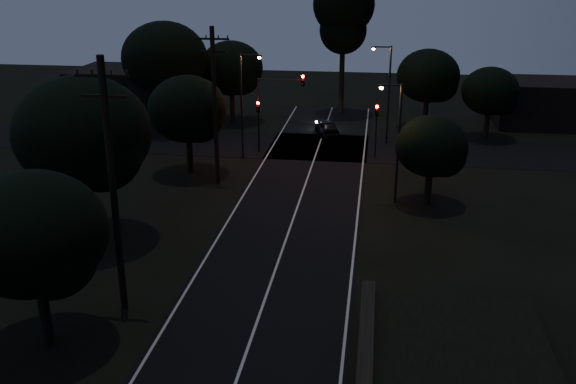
% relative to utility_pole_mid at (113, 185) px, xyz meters
% --- Properties ---
extents(road_surface, '(60.00, 70.00, 0.03)m').
position_rel_utility_pole_mid_xyz_m(road_surface, '(6.00, 16.12, -5.73)').
color(road_surface, black).
rests_on(road_surface, ground).
extents(utility_pole_mid, '(2.20, 0.30, 11.00)m').
position_rel_utility_pole_mid_xyz_m(utility_pole_mid, '(0.00, 0.00, 0.00)').
color(utility_pole_mid, black).
rests_on(utility_pole_mid, ground).
extents(utility_pole_far, '(2.20, 0.30, 10.50)m').
position_rel_utility_pole_mid_xyz_m(utility_pole_far, '(0.00, 17.00, -0.25)').
color(utility_pole_far, black).
rests_on(utility_pole_far, ground).
extents(tree_left_b, '(5.60, 5.60, 7.12)m').
position_rel_utility_pole_mid_xyz_m(tree_left_b, '(-1.80, -3.11, -1.12)').
color(tree_left_b, black).
rests_on(tree_left_b, ground).
extents(tree_left_c, '(7.10, 7.10, 8.96)m').
position_rel_utility_pole_mid_xyz_m(tree_left_c, '(-4.25, 6.86, 0.06)').
color(tree_left_c, black).
rests_on(tree_left_c, ground).
extents(tree_left_d, '(5.51, 5.51, 6.99)m').
position_rel_utility_pole_mid_xyz_m(tree_left_d, '(-2.31, 18.89, -1.21)').
color(tree_left_d, black).
rests_on(tree_left_d, ground).
extents(tree_far_nw, '(5.93, 5.93, 7.51)m').
position_rel_utility_pole_mid_xyz_m(tree_far_nw, '(-2.79, 34.88, -0.88)').
color(tree_far_nw, black).
rests_on(tree_far_nw, ground).
extents(tree_far_w, '(7.49, 7.49, 9.55)m').
position_rel_utility_pole_mid_xyz_m(tree_far_w, '(-7.73, 30.85, 0.47)').
color(tree_far_w, black).
rests_on(tree_far_w, ground).
extents(tree_far_ne, '(5.60, 5.60, 7.08)m').
position_rel_utility_pole_mid_xyz_m(tree_far_ne, '(15.20, 34.89, -1.16)').
color(tree_far_ne, black).
rests_on(tree_far_ne, ground).
extents(tree_far_e, '(4.78, 4.78, 6.06)m').
position_rel_utility_pole_mid_xyz_m(tree_far_e, '(20.17, 31.90, -1.82)').
color(tree_far_e, black).
rests_on(tree_far_e, ground).
extents(tree_right_a, '(4.42, 4.42, 5.62)m').
position_rel_utility_pole_mid_xyz_m(tree_right_a, '(14.16, 14.91, -2.10)').
color(tree_right_a, black).
rests_on(tree_right_a, ground).
extents(tall_pine, '(5.90, 5.90, 13.42)m').
position_rel_utility_pole_mid_xyz_m(tall_pine, '(7.00, 40.00, 3.93)').
color(tall_pine, black).
rests_on(tall_pine, ground).
extents(building_left, '(10.00, 8.00, 4.40)m').
position_rel_utility_pole_mid_xyz_m(building_left, '(-14.00, 37.00, -3.54)').
color(building_left, black).
rests_on(building_left, ground).
extents(building_right, '(9.00, 7.00, 4.00)m').
position_rel_utility_pole_mid_xyz_m(building_right, '(26.00, 38.00, -3.74)').
color(building_right, black).
rests_on(building_right, ground).
extents(signal_left, '(0.28, 0.35, 4.10)m').
position_rel_utility_pole_mid_xyz_m(signal_left, '(1.40, 24.99, -2.90)').
color(signal_left, black).
rests_on(signal_left, ground).
extents(signal_right, '(0.28, 0.35, 4.10)m').
position_rel_utility_pole_mid_xyz_m(signal_right, '(10.60, 24.99, -2.90)').
color(signal_right, black).
rests_on(signal_right, ground).
extents(signal_mast, '(3.70, 0.35, 6.25)m').
position_rel_utility_pole_mid_xyz_m(signal_mast, '(3.09, 24.99, -1.40)').
color(signal_mast, black).
rests_on(signal_mast, ground).
extents(streetlight_a, '(1.66, 0.26, 8.00)m').
position_rel_utility_pole_mid_xyz_m(streetlight_a, '(0.69, 23.00, -1.10)').
color(streetlight_a, black).
rests_on(streetlight_a, ground).
extents(streetlight_b, '(1.66, 0.26, 8.00)m').
position_rel_utility_pole_mid_xyz_m(streetlight_b, '(11.31, 29.00, -1.10)').
color(streetlight_b, black).
rests_on(streetlight_b, ground).
extents(streetlight_c, '(1.46, 0.26, 7.50)m').
position_rel_utility_pole_mid_xyz_m(streetlight_c, '(11.83, 15.00, -1.39)').
color(streetlight_c, black).
rests_on(streetlight_c, ground).
extents(car, '(2.64, 4.30, 1.37)m').
position_rel_utility_pole_mid_xyz_m(car, '(6.34, 31.00, -5.05)').
color(car, black).
rests_on(car, ground).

